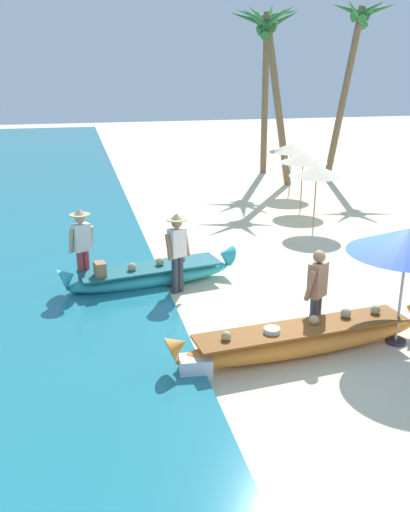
% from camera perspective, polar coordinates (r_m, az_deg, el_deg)
% --- Properties ---
extents(ground_plane, '(80.00, 80.00, 0.00)m').
position_cam_1_polar(ground_plane, '(11.07, 12.21, -6.61)').
color(ground_plane, beige).
extents(boat_orange_foreground, '(4.81, 1.11, 0.77)m').
position_cam_1_polar(boat_orange_foreground, '(9.74, 9.86, -8.29)').
color(boat_orange_foreground, orange).
rests_on(boat_orange_foreground, ground).
extents(boat_cyan_midground, '(4.08, 1.46, 0.76)m').
position_cam_1_polar(boat_cyan_midground, '(12.49, -5.55, -1.91)').
color(boat_cyan_midground, '#33B2BC').
rests_on(boat_cyan_midground, ground).
extents(person_vendor_hatted, '(0.58, 0.45, 1.76)m').
position_cam_1_polar(person_vendor_hatted, '(11.87, -2.84, 0.87)').
color(person_vendor_hatted, '#333842').
rests_on(person_vendor_hatted, ground).
extents(person_tourist_customer, '(0.56, 0.50, 1.65)m').
position_cam_1_polar(person_tourist_customer, '(10.11, 11.29, -3.31)').
color(person_tourist_customer, '#333842').
rests_on(person_tourist_customer, ground).
extents(person_vendor_assistant, '(0.58, 0.44, 1.82)m').
position_cam_1_polar(person_vendor_assistant, '(12.29, -12.40, 1.26)').
color(person_vendor_assistant, '#B2383D').
rests_on(person_vendor_assistant, ground).
extents(patio_umbrella_large, '(2.00, 2.00, 2.11)m').
position_cam_1_polar(patio_umbrella_large, '(9.96, 19.86, 1.40)').
color(patio_umbrella_large, '#B7B7BC').
rests_on(patio_umbrella_large, ground).
extents(parasol_row_0, '(1.60, 1.60, 1.91)m').
position_cam_1_polar(parasol_row_0, '(16.79, 11.27, 8.47)').
color(parasol_row_0, '#8E6B47').
rests_on(parasol_row_0, ground).
extents(parasol_row_1, '(1.60, 1.60, 1.91)m').
position_cam_1_polar(parasol_row_1, '(19.08, 9.93, 9.78)').
color(parasol_row_1, '#8E6B47').
rests_on(parasol_row_1, ground).
extents(parasol_row_2, '(1.60, 1.60, 1.91)m').
position_cam_1_polar(parasol_row_2, '(21.32, 8.74, 10.78)').
color(parasol_row_2, '#8E6B47').
rests_on(parasol_row_2, ground).
extents(palm_tree_tall_inland, '(2.73, 2.38, 7.17)m').
position_cam_1_polar(palm_tree_tall_inland, '(25.00, 15.10, 20.35)').
color(palm_tree_tall_inland, brown).
rests_on(palm_tree_tall_inland, ground).
extents(palm_tree_leaning_seaward, '(2.65, 2.44, 6.73)m').
position_cam_1_polar(palm_tree_leaning_seaward, '(22.66, 6.58, 20.20)').
color(palm_tree_leaning_seaward, brown).
rests_on(palm_tree_leaning_seaward, ground).
extents(palm_tree_mid_cluster, '(2.78, 2.67, 7.07)m').
position_cam_1_polar(palm_tree_mid_cluster, '(25.49, 6.33, 21.16)').
color(palm_tree_mid_cluster, brown).
rests_on(palm_tree_mid_cluster, ground).
extents(cooler_box, '(0.55, 0.40, 0.34)m').
position_cam_1_polar(cooler_box, '(9.01, -0.96, -11.18)').
color(cooler_box, silver).
rests_on(cooler_box, ground).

